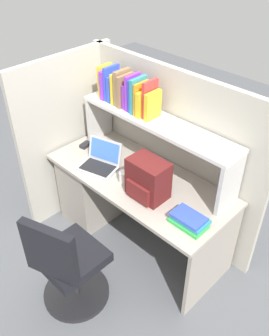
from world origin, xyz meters
name	(u,v)px	position (x,y,z in m)	size (l,w,h in m)	color
ground_plane	(138,238)	(0.00, 0.00, 0.00)	(8.00, 8.00, 0.00)	#595B60
desk	(108,186)	(-0.39, 0.00, 0.40)	(1.60, 0.70, 0.73)	#AAA093
cubicle_partition_rear	(169,154)	(0.00, 0.38, 0.78)	(1.84, 0.05, 1.55)	#B2ADA0
cubicle_partition_left	(69,136)	(-0.85, -0.05, 0.78)	(0.05, 1.06, 1.55)	#B2ADA0
overhead_hutch	(157,131)	(0.00, 0.20, 1.08)	(1.44, 0.28, 0.45)	beige
reference_books_on_shelf	(127,91)	(-0.33, 0.20, 1.31)	(0.59, 0.18, 0.29)	yellow
laptop	(101,161)	(-0.33, -0.12, 0.78)	(0.37, 0.33, 0.22)	#B7BABF
backpack	(148,179)	(0.20, -0.11, 0.88)	(0.30, 0.23, 0.31)	#591919
computer_mouse	(85,145)	(-0.66, -0.01, 0.75)	(0.06, 0.10, 0.03)	#262628
paper_cup	(124,177)	(-0.04, -0.13, 0.78)	(0.08, 0.08, 0.10)	white
desk_book_stack	(189,220)	(0.62, -0.13, 0.77)	(0.25, 0.18, 0.08)	green
office_chair	(68,267)	(0.08, -0.82, 0.39)	(0.52, 0.54, 0.93)	black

